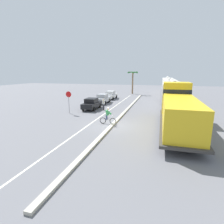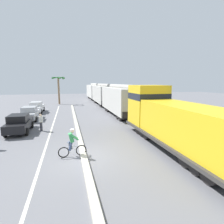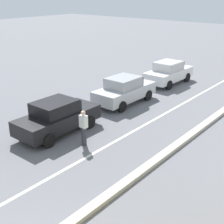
{
  "view_description": "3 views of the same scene",
  "coord_description": "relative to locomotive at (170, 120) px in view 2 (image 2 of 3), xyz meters",
  "views": [
    {
      "loc": [
        4.55,
        -16.45,
        5.24
      ],
      "look_at": [
        -0.49,
        1.47,
        1.03
      ],
      "focal_mm": 28.0,
      "sensor_mm": 36.0,
      "label": 1
    },
    {
      "loc": [
        -0.8,
        -9.98,
        4.46
      ],
      "look_at": [
        2.89,
        4.4,
        1.92
      ],
      "focal_mm": 28.0,
      "sensor_mm": 36.0,
      "label": 2
    },
    {
      "loc": [
        5.54,
        -1.89,
        6.44
      ],
      "look_at": [
        -3.62,
        9.16,
        0.75
      ],
      "focal_mm": 50.0,
      "sensor_mm": 36.0,
      "label": 3
    }
  ],
  "objects": [
    {
      "name": "ground_plane",
      "position": [
        -6.18,
        -0.67,
        -1.8
      ],
      "size": [
        120.0,
        120.0,
        0.0
      ],
      "primitive_type": "plane",
      "color": "slate"
    },
    {
      "name": "median_curb",
      "position": [
        -6.18,
        5.33,
        -1.72
      ],
      "size": [
        0.36,
        36.0,
        0.16
      ],
      "primitive_type": "cube",
      "color": "#B2AD9E",
      "rests_on": "ground"
    },
    {
      "name": "lane_stripe",
      "position": [
        -8.58,
        5.33,
        -1.79
      ],
      "size": [
        0.14,
        36.0,
        0.01
      ],
      "primitive_type": "cube",
      "color": "silver",
      "rests_on": "ground"
    },
    {
      "name": "locomotive",
      "position": [
        0.0,
        0.0,
        0.0
      ],
      "size": [
        3.1,
        11.61,
        4.2
      ],
      "color": "gold",
      "rests_on": "ground"
    },
    {
      "name": "hopper_car_lead",
      "position": [
        0.0,
        12.16,
        0.28
      ],
      "size": [
        2.9,
        10.6,
        4.18
      ],
      "color": "#B9B7AF",
      "rests_on": "ground"
    },
    {
      "name": "hopper_car_middle",
      "position": [
        0.0,
        23.76,
        0.28
      ],
      "size": [
        2.9,
        10.6,
        4.18
      ],
      "color": "#B6B3AC",
      "rests_on": "ground"
    },
    {
      "name": "hopper_car_trailing",
      "position": [
        0.0,
        35.36,
        0.28
      ],
      "size": [
        2.9,
        10.6,
        4.18
      ],
      "color": "beige",
      "rests_on": "ground"
    },
    {
      "name": "parked_car_black",
      "position": [
        -11.27,
        6.24,
        -0.98
      ],
      "size": [
        1.87,
        4.22,
        1.62
      ],
      "color": "black",
      "rests_on": "ground"
    },
    {
      "name": "parked_car_silver",
      "position": [
        -11.37,
        11.56,
        -0.98
      ],
      "size": [
        1.85,
        4.21,
        1.62
      ],
      "color": "#B7BABF",
      "rests_on": "ground"
    },
    {
      "name": "parked_car_white",
      "position": [
        -11.46,
        16.91,
        -0.98
      ],
      "size": [
        1.89,
        4.23,
        1.62
      ],
      "color": "silver",
      "rests_on": "ground"
    },
    {
      "name": "cyclist",
      "position": [
        -6.82,
        -0.34,
        -0.98
      ],
      "size": [
        1.71,
        0.49,
        1.71
      ],
      "color": "black",
      "rests_on": "ground"
    },
    {
      "name": "palm_tree_near",
      "position": [
        -8.58,
        26.62,
        2.54
      ],
      "size": [
        2.68,
        2.78,
        5.73
      ],
      "color": "#846647",
      "rests_on": "ground"
    },
    {
      "name": "pedestrian_by_cars",
      "position": [
        -9.42,
        6.12,
        -0.95
      ],
      "size": [
        0.34,
        0.22,
        1.62
      ],
      "color": "#33333D",
      "rests_on": "ground"
    }
  ]
}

